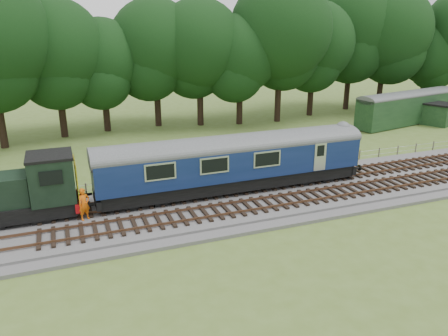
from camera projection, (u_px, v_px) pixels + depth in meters
name	position (u px, v px, depth m)	size (l,w,h in m)	color
ground	(304.00, 193.00, 29.97)	(120.00, 120.00, 0.00)	#516B27
ballast	(304.00, 190.00, 29.91)	(70.00, 7.00, 0.35)	#4C4C4F
track_north	(294.00, 181.00, 31.07)	(67.20, 2.40, 0.21)	black
track_south	(317.00, 195.00, 28.42)	(67.20, 2.40, 0.21)	black
fence	(274.00, 173.00, 33.95)	(64.00, 0.12, 1.00)	#6B6054
tree_line	(203.00, 125.00, 49.44)	(70.00, 8.00, 18.00)	black
dmu_railcar	(233.00, 158.00, 28.78)	(18.05, 2.86, 3.88)	black
shunter_loco	(1.00, 196.00, 24.26)	(8.91, 2.60, 3.38)	black
worker	(84.00, 204.00, 24.83)	(0.69, 0.45, 1.90)	orange
parked_coach	(407.00, 106.00, 49.53)	(14.64, 5.33, 3.69)	#17341B
shed	(438.00, 114.00, 49.44)	(4.00, 4.00, 2.47)	#17341B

